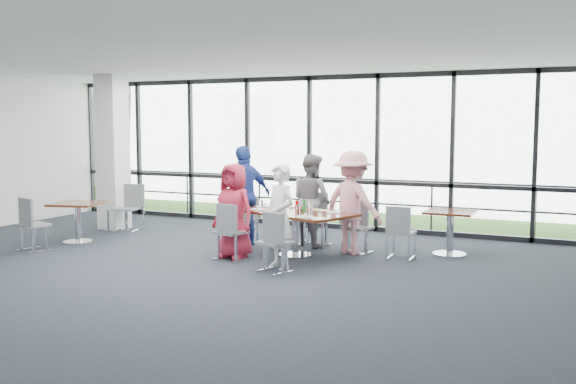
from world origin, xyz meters
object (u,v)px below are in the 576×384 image
at_px(chair_main_fr, 357,228).
at_px(diner_end, 245,196).
at_px(diner_far_left, 312,200).
at_px(chair_main_nl, 231,232).
at_px(chair_spare_r, 401,233).
at_px(side_table_right, 450,219).
at_px(diner_far_right, 353,203).
at_px(structural_column, 113,153).
at_px(chair_spare_la, 33,225).
at_px(diner_near_right, 280,217).
at_px(side_table_left, 78,209).
at_px(diner_near_left, 234,211).
at_px(chair_main_fl, 316,220).
at_px(chair_spare_lb, 126,209).
at_px(main_table, 296,219).
at_px(chair_main_nr, 275,243).
at_px(chair_main_end, 242,222).

bearing_deg(chair_main_fr, diner_end, 19.54).
xyz_separation_m(diner_far_left, chair_main_nl, (-0.68, -1.73, -0.38)).
bearing_deg(chair_spare_r, side_table_right, 42.39).
xyz_separation_m(diner_far_right, diner_end, (-2.04, -0.06, 0.03)).
xyz_separation_m(structural_column, chair_spare_la, (0.37, -2.53, -1.14)).
xyz_separation_m(side_table_right, diner_near_right, (-2.14, -2.10, 0.18)).
bearing_deg(side_table_left, diner_far_left, 21.83).
xyz_separation_m(diner_near_left, diner_near_right, (1.01, -0.36, 0.02)).
relative_size(structural_column, chair_main_fl, 3.46).
bearing_deg(structural_column, side_table_left, -72.92).
relative_size(diner_far_right, chair_main_fr, 2.00).
relative_size(diner_near_right, chair_main_fl, 1.72).
relative_size(diner_far_right, diner_end, 0.97).
xyz_separation_m(diner_far_left, chair_spare_lb, (-4.03, -0.22, -0.36)).
distance_m(side_table_left, chair_spare_lb, 1.39).
relative_size(main_table, diner_near_right, 1.39).
distance_m(chair_spare_lb, chair_spare_r, 5.82).
height_order(diner_near_left, diner_near_right, diner_near_right).
relative_size(diner_far_left, diner_end, 0.92).
bearing_deg(diner_far_right, chair_main_nr, 90.48).
relative_size(chair_main_nr, chair_main_fl, 0.97).
distance_m(diner_end, chair_spare_r, 2.93).
distance_m(diner_near_right, chair_spare_la, 4.48).
xyz_separation_m(structural_column, chair_main_nr, (4.85, -2.18, -1.15)).
bearing_deg(chair_spare_la, diner_far_right, 38.20).
xyz_separation_m(diner_far_left, chair_main_nr, (0.35, -2.20, -0.38)).
relative_size(main_table, chair_spare_lb, 2.36).
relative_size(chair_main_fr, chair_spare_la, 0.95).
bearing_deg(chair_main_nr, main_table, 119.54).
distance_m(chair_main_fl, chair_spare_la, 4.92).
bearing_deg(chair_spare_lb, chair_main_nr, 139.63).
height_order(diner_far_left, chair_spare_r, diner_far_left).
bearing_deg(chair_main_end, diner_near_right, 54.19).
height_order(diner_end, chair_main_fl, diner_end).
bearing_deg(chair_main_fr, chair_spare_r, -175.23).
height_order(side_table_right, chair_spare_la, chair_spare_la).
height_order(chair_spare_la, chair_spare_lb, chair_spare_lb).
height_order(chair_main_fr, chair_spare_r, chair_main_fr).
bearing_deg(side_table_left, chair_main_fr, 14.41).
relative_size(diner_far_right, chair_spare_r, 2.04).
height_order(structural_column, chair_spare_la, structural_column).
height_order(diner_near_left, chair_spare_r, diner_near_left).
height_order(chair_main_nl, chair_spare_lb, chair_spare_lb).
relative_size(chair_main_nl, chair_spare_lb, 0.97).
xyz_separation_m(diner_near_left, chair_main_nr, (1.06, -0.63, -0.33)).
bearing_deg(diner_end, diner_near_right, 73.90).
bearing_deg(chair_spare_lb, diner_end, 158.69).
distance_m(diner_near_left, chair_main_nr, 1.28).
relative_size(chair_main_fl, chair_spare_la, 1.01).
relative_size(main_table, chair_main_end, 2.68).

